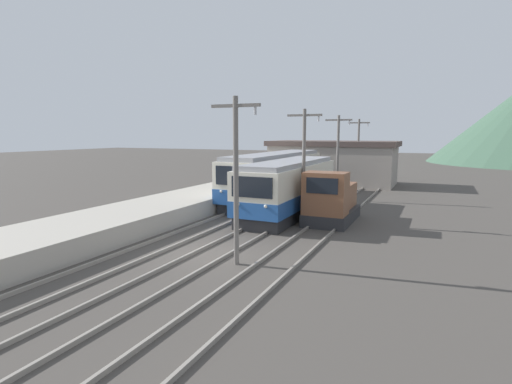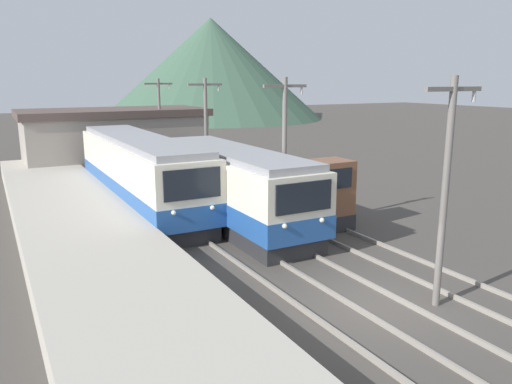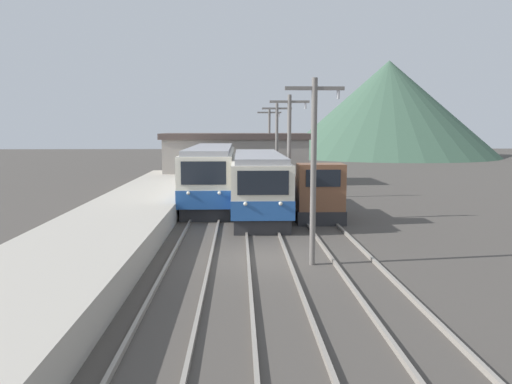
{
  "view_description": "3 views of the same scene",
  "coord_description": "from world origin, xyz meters",
  "px_view_note": "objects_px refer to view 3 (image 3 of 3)",
  "views": [
    {
      "loc": [
        8.6,
        -14.09,
        5.02
      ],
      "look_at": [
        -0.59,
        6.05,
        1.79
      ],
      "focal_mm": 28.0,
      "sensor_mm": 36.0,
      "label": 1
    },
    {
      "loc": [
        -9.11,
        -9.97,
        6.27
      ],
      "look_at": [
        0.01,
        6.88,
        1.98
      ],
      "focal_mm": 35.0,
      "sensor_mm": 36.0,
      "label": 2
    },
    {
      "loc": [
        -0.84,
        -17.68,
        4.71
      ],
      "look_at": [
        -0.0,
        6.89,
        1.59
      ],
      "focal_mm": 35.0,
      "sensor_mm": 36.0,
      "label": 3
    }
  ],
  "objects_px": {
    "catenary_mast_mid": "(289,153)",
    "catenary_mast_far": "(277,147)",
    "shunting_locomotive": "(316,196)",
    "catenary_mast_distant": "(269,143)",
    "catenary_mast_near": "(314,164)",
    "commuter_train_center": "(258,186)",
    "commuter_train_left": "(212,177)"
  },
  "relations": [
    {
      "from": "shunting_locomotive",
      "to": "catenary_mast_far",
      "type": "height_order",
      "value": "catenary_mast_far"
    },
    {
      "from": "commuter_train_left",
      "to": "shunting_locomotive",
      "type": "xyz_separation_m",
      "value": [
        5.8,
        -6.08,
        -0.47
      ]
    },
    {
      "from": "catenary_mast_mid",
      "to": "catenary_mast_distant",
      "type": "xyz_separation_m",
      "value": [
        0.0,
        16.67,
        0.0
      ]
    },
    {
      "from": "shunting_locomotive",
      "to": "catenary_mast_mid",
      "type": "distance_m",
      "value": 2.81
    },
    {
      "from": "commuter_train_left",
      "to": "catenary_mast_far",
      "type": "xyz_separation_m",
      "value": [
        4.31,
        1.69,
        1.84
      ]
    },
    {
      "from": "catenary_mast_far",
      "to": "catenary_mast_distant",
      "type": "xyz_separation_m",
      "value": [
        0.0,
        8.33,
        0.0
      ]
    },
    {
      "from": "catenary_mast_far",
      "to": "catenary_mast_near",
      "type": "bearing_deg",
      "value": -90.0
    },
    {
      "from": "shunting_locomotive",
      "to": "catenary_mast_mid",
      "type": "bearing_deg",
      "value": -159.1
    },
    {
      "from": "catenary_mast_distant",
      "to": "catenary_mast_near",
      "type": "bearing_deg",
      "value": -90.0
    },
    {
      "from": "catenary_mast_mid",
      "to": "shunting_locomotive",
      "type": "bearing_deg",
      "value": 20.9
    },
    {
      "from": "shunting_locomotive",
      "to": "catenary_mast_distant",
      "type": "distance_m",
      "value": 16.33
    },
    {
      "from": "catenary_mast_mid",
      "to": "catenary_mast_far",
      "type": "height_order",
      "value": "same"
    },
    {
      "from": "catenary_mast_near",
      "to": "catenary_mast_distant",
      "type": "distance_m",
      "value": 25.0
    },
    {
      "from": "catenary_mast_mid",
      "to": "catenary_mast_far",
      "type": "xyz_separation_m",
      "value": [
        0.0,
        8.33,
        0.0
      ]
    },
    {
      "from": "shunting_locomotive",
      "to": "catenary_mast_mid",
      "type": "height_order",
      "value": "catenary_mast_mid"
    },
    {
      "from": "commuter_train_center",
      "to": "catenary_mast_mid",
      "type": "height_order",
      "value": "catenary_mast_mid"
    },
    {
      "from": "commuter_train_center",
      "to": "catenary_mast_near",
      "type": "bearing_deg",
      "value": -81.6
    },
    {
      "from": "commuter_train_center",
      "to": "catenary_mast_mid",
      "type": "relative_size",
      "value": 1.77
    },
    {
      "from": "catenary_mast_mid",
      "to": "catenary_mast_far",
      "type": "distance_m",
      "value": 8.33
    },
    {
      "from": "catenary_mast_near",
      "to": "catenary_mast_mid",
      "type": "relative_size",
      "value": 1.0
    },
    {
      "from": "commuter_train_center",
      "to": "shunting_locomotive",
      "type": "relative_size",
      "value": 2.38
    },
    {
      "from": "commuter_train_center",
      "to": "catenary_mast_far",
      "type": "distance_m",
      "value": 6.91
    },
    {
      "from": "shunting_locomotive",
      "to": "catenary_mast_mid",
      "type": "xyz_separation_m",
      "value": [
        -1.49,
        -0.57,
        2.31
      ]
    },
    {
      "from": "commuter_train_center",
      "to": "catenary_mast_far",
      "type": "xyz_separation_m",
      "value": [
        1.51,
        6.46,
        1.93
      ]
    },
    {
      "from": "catenary_mast_mid",
      "to": "catenary_mast_far",
      "type": "bearing_deg",
      "value": 90.0
    },
    {
      "from": "commuter_train_center",
      "to": "catenary_mast_distant",
      "type": "height_order",
      "value": "catenary_mast_distant"
    },
    {
      "from": "commuter_train_center",
      "to": "catenary_mast_near",
      "type": "height_order",
      "value": "catenary_mast_near"
    },
    {
      "from": "catenary_mast_mid",
      "to": "catenary_mast_far",
      "type": "relative_size",
      "value": 1.0
    },
    {
      "from": "commuter_train_center",
      "to": "commuter_train_left",
      "type": "bearing_deg",
      "value": 120.41
    },
    {
      "from": "commuter_train_center",
      "to": "catenary_mast_far",
      "type": "height_order",
      "value": "catenary_mast_far"
    },
    {
      "from": "commuter_train_left",
      "to": "catenary_mast_mid",
      "type": "bearing_deg",
      "value": -57.05
    },
    {
      "from": "catenary_mast_mid",
      "to": "catenary_mast_distant",
      "type": "distance_m",
      "value": 16.67
    }
  ]
}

